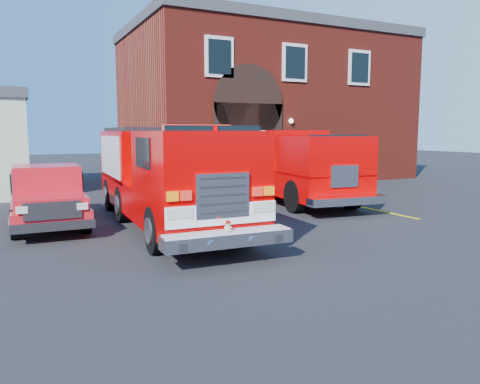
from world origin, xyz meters
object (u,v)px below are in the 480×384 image
fire_station (262,105)px  secondary_truck (287,162)px  fire_engine (166,174)px  pickup_truck (47,196)px

fire_station → secondary_truck: size_ratio=1.76×
secondary_truck → fire_engine: bearing=-154.5°
fire_engine → secondary_truck: (5.83, 2.79, 0.02)m
fire_station → fire_engine: 15.56m
fire_station → fire_engine: fire_station is taller
secondary_truck → fire_station: bearing=66.9°
pickup_truck → secondary_truck: size_ratio=0.62×
fire_engine → fire_station: bearing=50.7°
fire_station → pickup_truck: (-12.77, -10.27, -3.43)m
fire_engine → secondary_truck: size_ratio=1.08×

